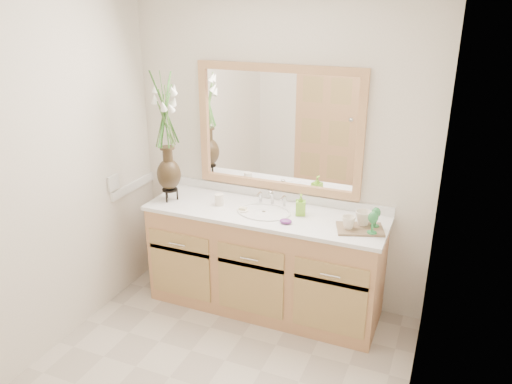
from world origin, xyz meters
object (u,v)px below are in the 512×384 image
at_px(flower_vase, 166,124).
at_px(tumbler, 219,200).
at_px(soap_bottle, 301,206).
at_px(tray, 360,229).

distance_m(flower_vase, tumbler, 0.70).
relative_size(tumbler, soap_bottle, 0.62).
bearing_deg(flower_vase, tray, 0.97).
relative_size(flower_vase, soap_bottle, 6.26).
distance_m(flower_vase, tray, 1.63).
height_order(flower_vase, tumbler, flower_vase).
bearing_deg(soap_bottle, tray, -28.96).
bearing_deg(tray, tumbler, 160.02).
bearing_deg(tray, soap_bottle, 150.03).
xyz_separation_m(flower_vase, tumbler, (0.41, 0.06, -0.57)).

